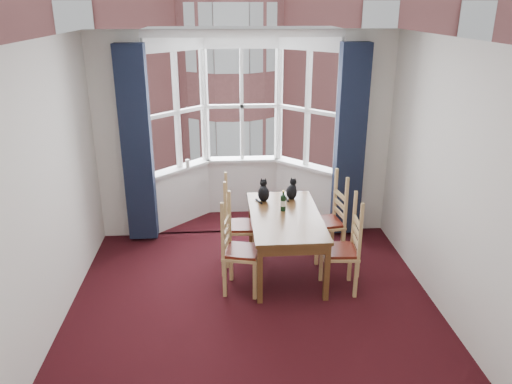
{
  "coord_description": "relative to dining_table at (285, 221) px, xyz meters",
  "views": [
    {
      "loc": [
        -0.29,
        -4.35,
        3.11
      ],
      "look_at": [
        0.08,
        1.05,
        1.05
      ],
      "focal_mm": 35.0,
      "sensor_mm": 36.0,
      "label": 1
    }
  ],
  "objects": [
    {
      "name": "ceiling",
      "position": [
        -0.44,
        -1.1,
        2.15
      ],
      "size": [
        4.5,
        4.5,
        0.0
      ],
      "primitive_type": "plane",
      "rotation": [
        3.14,
        0.0,
        0.0
      ],
      "color": "white",
      "rests_on": "floor"
    },
    {
      "name": "dining_table",
      "position": [
        0.0,
        0.0,
        0.0
      ],
      "size": [
        0.85,
        1.57,
        0.73
      ],
      "color": "brown",
      "rests_on": "floor"
    },
    {
      "name": "candle_tall",
      "position": [
        -1.25,
        1.5,
        0.28
      ],
      "size": [
        0.06,
        0.06,
        0.12
      ],
      "primitive_type": "cylinder",
      "color": "white",
      "rests_on": "bay_window"
    },
    {
      "name": "chair_right_far",
      "position": [
        0.65,
        0.29,
        -0.18
      ],
      "size": [
        0.46,
        0.48,
        0.92
      ],
      "color": "tan",
      "rests_on": "floor"
    },
    {
      "name": "curtain_right",
      "position": [
        0.98,
        0.97,
        0.7
      ],
      "size": [
        0.38,
        0.22,
        2.6
      ],
      "primitive_type": "cube",
      "color": "#171E34",
      "rests_on": "floor"
    },
    {
      "name": "chair_left_far",
      "position": [
        -0.62,
        0.24,
        -0.18
      ],
      "size": [
        0.42,
        0.44,
        0.92
      ],
      "color": "tan",
      "rests_on": "floor"
    },
    {
      "name": "wall_right",
      "position": [
        1.56,
        -1.1,
        0.75
      ],
      "size": [
        0.0,
        4.5,
        4.5
      ],
      "primitive_type": "plane",
      "rotation": [
        1.57,
        0.0,
        -1.57
      ],
      "color": "silver",
      "rests_on": "floor"
    },
    {
      "name": "street",
      "position": [
        -0.44,
        31.15,
        -6.65
      ],
      "size": [
        80.0,
        80.0,
        0.0
      ],
      "primitive_type": "plane",
      "color": "#333335",
      "rests_on": "ground"
    },
    {
      "name": "bay_window",
      "position": [
        -0.44,
        1.65,
        0.75
      ],
      "size": [
        2.76,
        0.94,
        2.8
      ],
      "color": "white",
      "rests_on": "floor"
    },
    {
      "name": "cat_left",
      "position": [
        -0.22,
        0.48,
        0.19
      ],
      "size": [
        0.16,
        0.22,
        0.29
      ],
      "color": "black",
      "rests_on": "dining_table"
    },
    {
      "name": "wall_back_pier_right",
      "position": [
        1.21,
        1.15,
        0.75
      ],
      "size": [
        0.7,
        0.12,
        2.8
      ],
      "primitive_type": "cube",
      "color": "silver",
      "rests_on": "floor"
    },
    {
      "name": "wall_back_pier_left",
      "position": [
        -2.09,
        1.15,
        0.75
      ],
      "size": [
        0.7,
        0.12,
        2.8
      ],
      "primitive_type": "cube",
      "color": "silver",
      "rests_on": "floor"
    },
    {
      "name": "chair_right_near",
      "position": [
        0.65,
        -0.51,
        -0.18
      ],
      "size": [
        0.42,
        0.44,
        0.92
      ],
      "color": "tan",
      "rests_on": "floor"
    },
    {
      "name": "curtain_left",
      "position": [
        -1.86,
        0.97,
        0.7
      ],
      "size": [
        0.38,
        0.22,
        2.6
      ],
      "primitive_type": "cube",
      "color": "#171E34",
      "rests_on": "floor"
    },
    {
      "name": "chair_left_near",
      "position": [
        -0.63,
        -0.43,
        -0.18
      ],
      "size": [
        0.48,
        0.5,
        0.92
      ],
      "color": "tan",
      "rests_on": "floor"
    },
    {
      "name": "wine_bottle",
      "position": [
        -0.01,
        0.13,
        0.19
      ],
      "size": [
        0.07,
        0.07,
        0.26
      ],
      "color": "black",
      "rests_on": "dining_table"
    },
    {
      "name": "wall_near",
      "position": [
        -0.44,
        -3.35,
        0.75
      ],
      "size": [
        4.0,
        0.0,
        4.0
      ],
      "primitive_type": "plane",
      "rotation": [
        -1.57,
        0.0,
        0.0
      ],
      "color": "silver",
      "rests_on": "floor"
    },
    {
      "name": "cat_right",
      "position": [
        0.15,
        0.53,
        0.18
      ],
      "size": [
        0.21,
        0.23,
        0.28
      ],
      "color": "black",
      "rests_on": "dining_table"
    },
    {
      "name": "tenement_building",
      "position": [
        -0.44,
        12.91,
        0.95
      ],
      "size": [
        18.4,
        7.8,
        15.2
      ],
      "color": "#9C5450",
      "rests_on": "street"
    },
    {
      "name": "wall_left",
      "position": [
        -2.44,
        -1.1,
        0.75
      ],
      "size": [
        0.0,
        4.5,
        4.5
      ],
      "primitive_type": "plane",
      "rotation": [
        1.57,
        0.0,
        1.57
      ],
      "color": "silver",
      "rests_on": "floor"
    },
    {
      "name": "floor",
      "position": [
        -0.44,
        -1.1,
        -0.65
      ],
      "size": [
        4.5,
        4.5,
        0.0
      ],
      "primitive_type": "plane",
      "color": "black",
      "rests_on": "ground"
    }
  ]
}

